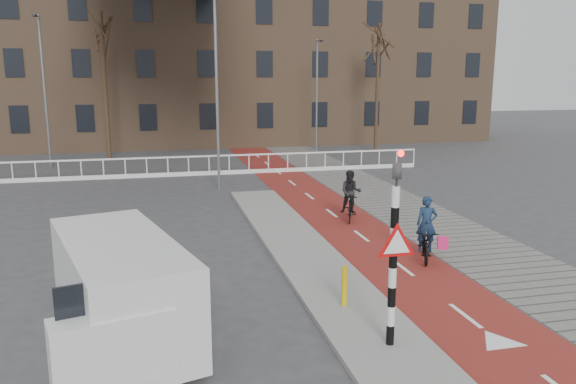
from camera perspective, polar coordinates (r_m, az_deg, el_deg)
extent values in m
plane|color=#38383A|center=(12.51, 9.14, -11.15)|extent=(120.00, 120.00, 0.00)
cube|color=maroon|center=(22.01, 2.88, -0.96)|extent=(2.50, 60.00, 0.01)
cube|color=slate|center=(22.93, 9.62, -0.59)|extent=(3.00, 60.00, 0.01)
cube|color=gray|center=(15.84, 1.26, -5.80)|extent=(1.80, 16.00, 0.12)
cylinder|color=black|center=(10.01, 10.60, -7.54)|extent=(0.14, 0.14, 2.88)
imported|color=black|center=(9.57, 11.01, 2.92)|extent=(0.13, 0.16, 0.80)
cylinder|color=#FF0C05|center=(9.42, 11.40, 3.87)|extent=(0.11, 0.02, 0.11)
cylinder|color=#DDBB0C|center=(11.87, 5.75, -9.49)|extent=(0.12, 0.12, 0.85)
imported|color=black|center=(15.44, 13.81, -5.16)|extent=(1.15, 1.71, 0.85)
imported|color=#162945|center=(15.29, 13.91, -3.17)|extent=(0.64, 0.54, 1.48)
cube|color=#E3206E|center=(15.07, 15.45, -5.01)|extent=(0.31, 0.26, 0.32)
imported|color=black|center=(19.14, 6.36, -1.49)|extent=(0.98, 1.62, 0.94)
imported|color=black|center=(19.03, 6.39, 0.00)|extent=(0.87, 0.78, 1.47)
cube|color=silver|center=(10.88, -16.63, -9.23)|extent=(2.93, 4.80, 1.79)
cube|color=#1B7F38|center=(11.01, -21.38, -9.85)|extent=(0.79, 2.77, 0.55)
cube|color=#1B7F38|center=(10.89, -11.77, -9.51)|extent=(0.79, 2.77, 0.55)
cube|color=black|center=(8.98, -17.42, -11.09)|extent=(1.57, 0.48, 0.90)
cylinder|color=black|center=(9.68, -18.93, -16.77)|extent=(0.38, 0.66, 0.63)
cylinder|color=black|center=(9.99, -9.98, -15.35)|extent=(0.38, 0.66, 0.63)
cylinder|color=black|center=(12.44, -21.46, -10.42)|extent=(0.38, 0.66, 0.63)
cylinder|color=black|center=(12.68, -14.54, -9.54)|extent=(0.38, 0.66, 0.63)
cube|color=silver|center=(27.89, -14.20, 3.37)|extent=(28.00, 0.08, 0.08)
cube|color=silver|center=(28.02, -14.12, 1.65)|extent=(28.00, 0.10, 0.20)
cube|color=#7F6047|center=(42.66, -11.58, 13.06)|extent=(46.00, 10.00, 12.00)
cylinder|color=#332416|center=(34.54, -18.09, 10.10)|extent=(0.26, 0.26, 8.39)
cylinder|color=#332416|center=(36.83, 9.04, 10.32)|extent=(0.21, 0.21, 8.05)
cylinder|color=slate|center=(23.97, -7.24, 10.08)|extent=(0.12, 0.12, 8.36)
cylinder|color=slate|center=(32.49, -23.48, 9.22)|extent=(0.12, 0.12, 7.91)
cylinder|color=slate|center=(35.89, 2.93, 9.62)|extent=(0.12, 0.12, 7.04)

